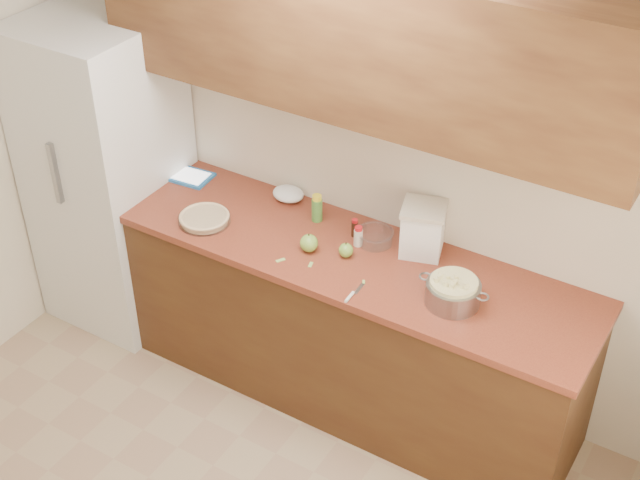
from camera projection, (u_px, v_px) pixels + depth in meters
The scene contains 19 objects.
room_shell at pixel (122, 374), 3.10m from camera, with size 3.60×3.60×3.60m.
counter_run at pixel (335, 320), 4.61m from camera, with size 2.64×0.68×0.92m.
upper_cabinets at pixel (356, 38), 3.85m from camera, with size 2.60×0.34×0.70m, color brown.
fridge at pixel (109, 175), 4.94m from camera, with size 0.70×0.70×1.80m, color silver.
pie at pixel (204, 218), 4.51m from camera, with size 0.27×0.27×0.04m.
colander at pixel (453, 292), 3.97m from camera, with size 0.34×0.25×0.13m.
flour_canister at pixel (423, 229), 4.25m from camera, with size 0.26×0.26×0.26m.
tablet at pixel (190, 177), 4.87m from camera, with size 0.24×0.19×0.02m.
paring_knife at pixel (351, 296), 4.04m from camera, with size 0.02×0.16×0.02m.
lemon_bottle at pixel (317, 208), 4.50m from camera, with size 0.05×0.05×0.15m.
cinnamon_shaker at pixel (358, 236), 4.34m from camera, with size 0.04×0.04×0.11m.
vanilla_bottle at pixel (355, 228), 4.40m from camera, with size 0.03×0.03×0.10m.
mixing_bowl at pixel (375, 236), 4.36m from camera, with size 0.19×0.19×0.07m.
paper_towel at pixel (288, 194), 4.68m from camera, with size 0.17×0.14×0.07m, color white.
apple_left at pixel (309, 243), 4.30m from camera, with size 0.09×0.09×0.10m.
apple_center at pixel (346, 250), 4.27m from camera, with size 0.07×0.07×0.08m.
peel_a at pixel (311, 265), 4.23m from camera, with size 0.04×0.02×0.00m, color #9EC45F.
peel_b at pixel (281, 260), 4.26m from camera, with size 0.05×0.02×0.00m, color #9EC45F.
peel_c at pixel (364, 282), 4.12m from camera, with size 0.03×0.01×0.00m, color #9EC45F.
Camera 1 is at (1.76, -1.56, 3.48)m, focal length 50.00 mm.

